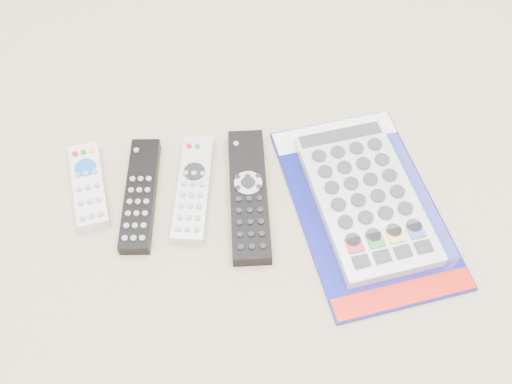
{
  "coord_description": "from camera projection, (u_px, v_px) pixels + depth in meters",
  "views": [
    {
      "loc": [
        0.01,
        -0.52,
        0.75
      ],
      "look_at": [
        0.06,
        -0.03,
        0.01
      ],
      "focal_mm": 40.0,
      "sensor_mm": 36.0,
      "label": 1
    }
  ],
  "objects": [
    {
      "name": "remote_large_black",
      "position": [
        249.0,
        195.0,
        0.89
      ],
      "size": [
        0.07,
        0.24,
        0.03
      ],
      "rotation": [
        0.0,
        0.0,
        -0.04
      ],
      "color": "black",
      "rests_on": "ground"
    },
    {
      "name": "remote_silver_dvd",
      "position": [
        193.0,
        188.0,
        0.9
      ],
      "size": [
        0.08,
        0.2,
        0.02
      ],
      "rotation": [
        0.0,
        0.0,
        -0.14
      ],
      "color": "silver",
      "rests_on": "ground"
    },
    {
      "name": "remote_slim_black",
      "position": [
        140.0,
        195.0,
        0.89
      ],
      "size": [
        0.06,
        0.21,
        0.02
      ],
      "rotation": [
        0.0,
        0.0,
        -0.08
      ],
      "color": "black",
      "rests_on": "ground"
    },
    {
      "name": "remote_small_grey",
      "position": [
        89.0,
        186.0,
        0.9
      ],
      "size": [
        0.07,
        0.16,
        0.02
      ],
      "rotation": [
        0.0,
        0.0,
        0.17
      ],
      "color": "silver",
      "rests_on": "ground"
    },
    {
      "name": "jumbo_remote_packaged",
      "position": [
        365.0,
        197.0,
        0.88
      ],
      "size": [
        0.26,
        0.38,
        0.05
      ],
      "rotation": [
        0.0,
        0.0,
        0.15
      ],
      "color": "navy",
      "rests_on": "ground"
    }
  ]
}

